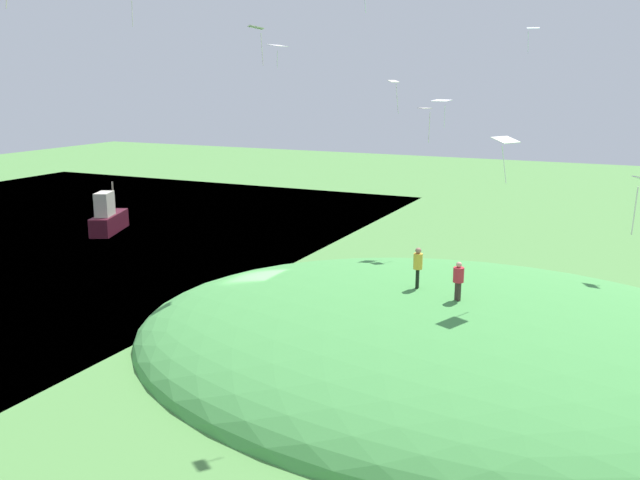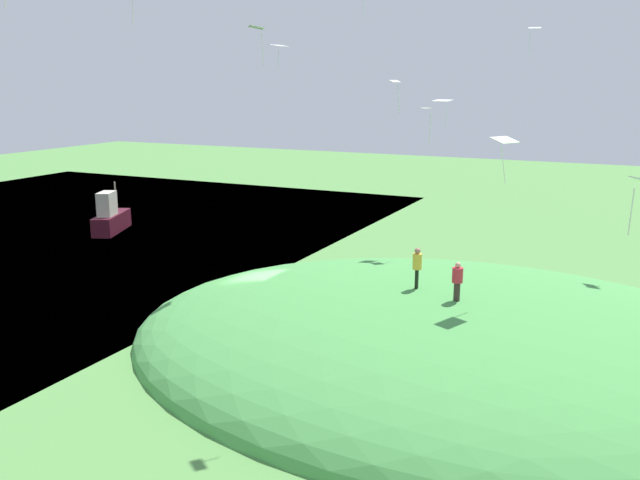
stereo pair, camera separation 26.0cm
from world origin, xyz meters
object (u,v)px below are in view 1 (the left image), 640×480
at_px(person_on_hilltop, 458,277).
at_px(kite_10, 425,111).
at_px(boat_on_lake, 108,218).
at_px(kite_6, 505,142).
at_px(kite_13, 442,102).
at_px(kite_0, 533,30).
at_px(kite_5, 256,29).
at_px(person_walking_path, 418,263).
at_px(kite_14, 394,85).
at_px(kite_9, 277,46).

height_order(person_on_hilltop, kite_10, kite_10).
relative_size(boat_on_lake, kite_6, 2.80).
bearing_deg(kite_13, person_on_hilltop, -70.82).
height_order(kite_0, kite_5, kite_0).
bearing_deg(person_walking_path, kite_10, -169.26).
relative_size(person_on_hilltop, kite_10, 0.89).
xyz_separation_m(kite_5, kite_6, (13.79, -4.08, -5.01)).
bearing_deg(kite_13, kite_10, -85.15).
relative_size(kite_6, kite_13, 1.15).
bearing_deg(kite_14, person_walking_path, -66.32).
bearing_deg(person_on_hilltop, kite_6, 62.15).
height_order(kite_0, kite_10, kite_0).
bearing_deg(kite_0, kite_14, -155.73).
bearing_deg(kite_5, person_on_hilltop, -21.59).
relative_size(person_on_hilltop, kite_6, 0.87).
relative_size(kite_5, kite_13, 1.21).
relative_size(person_walking_path, kite_13, 1.12).
bearing_deg(boat_on_lake, kite_0, 74.12).
relative_size(boat_on_lake, person_walking_path, 2.89).
distance_m(kite_6, kite_14, 17.31).
relative_size(person_walking_path, kite_9, 1.27).
height_order(person_walking_path, kite_0, kite_0).
relative_size(person_walking_path, kite_0, 1.18).
distance_m(boat_on_lake, kite_0, 35.03).
xyz_separation_m(boat_on_lake, kite_5, (20.04, -10.01, 13.52)).
relative_size(kite_9, kite_14, 0.70).
bearing_deg(boat_on_lake, person_walking_path, 42.99).
height_order(kite_10, kite_14, kite_14).
distance_m(kite_5, kite_14, 11.31).
relative_size(kite_0, kite_14, 0.75).
height_order(kite_6, kite_13, kite_13).
distance_m(kite_9, kite_10, 11.68).
distance_m(kite_13, kite_14, 3.87).
distance_m(boat_on_lake, kite_5, 26.17).
relative_size(person_on_hilltop, kite_14, 0.80).
height_order(boat_on_lake, kite_13, kite_13).
xyz_separation_m(person_walking_path, kite_9, (-12.94, 11.08, 9.95)).
bearing_deg(boat_on_lake, person_on_hilltop, 42.97).
bearing_deg(person_on_hilltop, boat_on_lake, -171.60).
bearing_deg(kite_14, kite_6, -55.74).
height_order(person_on_hilltop, kite_0, kite_0).
bearing_deg(kite_0, boat_on_lake, -173.55).
relative_size(boat_on_lake, kite_14, 2.56).
bearing_deg(kite_14, kite_9, -156.43).
height_order(boat_on_lake, kite_0, kite_0).
distance_m(kite_5, kite_13, 12.20).
xyz_separation_m(kite_13, kite_14, (-3.49, 1.40, 0.96)).
bearing_deg(kite_6, kite_13, 115.79).
height_order(kite_5, kite_6, kite_5).
relative_size(kite_5, kite_10, 1.08).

